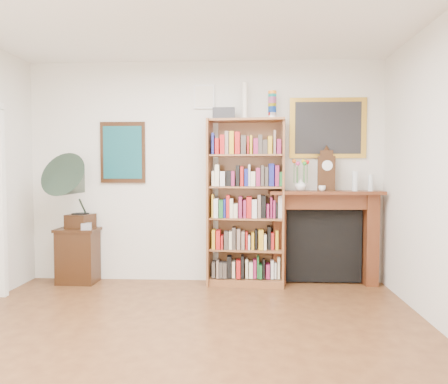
{
  "coord_description": "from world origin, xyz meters",
  "views": [
    {
      "loc": [
        0.53,
        -3.06,
        1.44
      ],
      "look_at": [
        0.3,
        1.6,
        1.19
      ],
      "focal_mm": 35.0,
      "sensor_mm": 36.0,
      "label": 1
    }
  ],
  "objects_px": {
    "side_cabinet": "(78,256)",
    "fireplace": "(324,229)",
    "bottle_right": "(371,183)",
    "cd_stack": "(86,226)",
    "mantel_clock": "(326,171)",
    "teacup": "(322,188)",
    "bottle_left": "(355,181)",
    "gramophone": "(75,187)",
    "bookshelf": "(246,193)",
    "flower_vase": "(300,185)"
  },
  "relations": [
    {
      "from": "fireplace",
      "to": "mantel_clock",
      "type": "relative_size",
      "value": 2.83
    },
    {
      "from": "fireplace",
      "to": "bottle_left",
      "type": "xyz_separation_m",
      "value": [
        0.35,
        -0.09,
        0.6
      ]
    },
    {
      "from": "flower_vase",
      "to": "side_cabinet",
      "type": "bearing_deg",
      "value": -179.39
    },
    {
      "from": "mantel_clock",
      "to": "teacup",
      "type": "distance_m",
      "value": 0.23
    },
    {
      "from": "teacup",
      "to": "bottle_left",
      "type": "height_order",
      "value": "bottle_left"
    },
    {
      "from": "fireplace",
      "to": "cd_stack",
      "type": "relative_size",
      "value": 11.66
    },
    {
      "from": "fireplace",
      "to": "teacup",
      "type": "xyz_separation_m",
      "value": [
        -0.05,
        -0.11,
        0.51
      ]
    },
    {
      "from": "teacup",
      "to": "bottle_right",
      "type": "height_order",
      "value": "bottle_right"
    },
    {
      "from": "cd_stack",
      "to": "bottle_left",
      "type": "distance_m",
      "value": 3.33
    },
    {
      "from": "fireplace",
      "to": "flower_vase",
      "type": "xyz_separation_m",
      "value": [
        -0.31,
        -0.07,
        0.56
      ]
    },
    {
      "from": "side_cabinet",
      "to": "gramophone",
      "type": "height_order",
      "value": "gramophone"
    },
    {
      "from": "side_cabinet",
      "to": "bottle_right",
      "type": "relative_size",
      "value": 3.46
    },
    {
      "from": "side_cabinet",
      "to": "cd_stack",
      "type": "relative_size",
      "value": 5.77
    },
    {
      "from": "bookshelf",
      "to": "cd_stack",
      "type": "bearing_deg",
      "value": -170.6
    },
    {
      "from": "gramophone",
      "to": "cd_stack",
      "type": "height_order",
      "value": "gramophone"
    },
    {
      "from": "side_cabinet",
      "to": "bottle_right",
      "type": "bearing_deg",
      "value": 1.82
    },
    {
      "from": "flower_vase",
      "to": "bottle_left",
      "type": "distance_m",
      "value": 0.66
    },
    {
      "from": "fireplace",
      "to": "bottle_left",
      "type": "distance_m",
      "value": 0.7
    },
    {
      "from": "gramophone",
      "to": "bottle_right",
      "type": "distance_m",
      "value": 3.62
    },
    {
      "from": "side_cabinet",
      "to": "bottle_right",
      "type": "height_order",
      "value": "bottle_right"
    },
    {
      "from": "bookshelf",
      "to": "side_cabinet",
      "type": "xyz_separation_m",
      "value": [
        -2.12,
        -0.02,
        -0.8
      ]
    },
    {
      "from": "mantel_clock",
      "to": "flower_vase",
      "type": "xyz_separation_m",
      "value": [
        -0.32,
        -0.04,
        -0.16
      ]
    },
    {
      "from": "mantel_clock",
      "to": "bottle_left",
      "type": "height_order",
      "value": "mantel_clock"
    },
    {
      "from": "gramophone",
      "to": "mantel_clock",
      "type": "relative_size",
      "value": 1.9
    },
    {
      "from": "side_cabinet",
      "to": "teacup",
      "type": "xyz_separation_m",
      "value": [
        3.04,
        -0.01,
        0.86
      ]
    },
    {
      "from": "teacup",
      "to": "bottle_left",
      "type": "xyz_separation_m",
      "value": [
        0.4,
        0.02,
        0.09
      ]
    },
    {
      "from": "side_cabinet",
      "to": "gramophone",
      "type": "distance_m",
      "value": 0.88
    },
    {
      "from": "bookshelf",
      "to": "flower_vase",
      "type": "height_order",
      "value": "bookshelf"
    },
    {
      "from": "side_cabinet",
      "to": "fireplace",
      "type": "relative_size",
      "value": 0.49
    },
    {
      "from": "mantel_clock",
      "to": "bottle_left",
      "type": "distance_m",
      "value": 0.36
    },
    {
      "from": "bookshelf",
      "to": "gramophone",
      "type": "height_order",
      "value": "bookshelf"
    },
    {
      "from": "side_cabinet",
      "to": "gramophone",
      "type": "relative_size",
      "value": 0.74
    },
    {
      "from": "side_cabinet",
      "to": "teacup",
      "type": "bearing_deg",
      "value": 0.97
    },
    {
      "from": "bookshelf",
      "to": "bottle_right",
      "type": "xyz_separation_m",
      "value": [
        1.51,
        0.03,
        0.13
      ]
    },
    {
      "from": "mantel_clock",
      "to": "bottle_right",
      "type": "bearing_deg",
      "value": 7.08
    },
    {
      "from": "fireplace",
      "to": "gramophone",
      "type": "distance_m",
      "value": 3.12
    },
    {
      "from": "fireplace",
      "to": "side_cabinet",
      "type": "bearing_deg",
      "value": 179.52
    },
    {
      "from": "fireplace",
      "to": "bottle_left",
      "type": "bearing_deg",
      "value": -16.48
    },
    {
      "from": "cd_stack",
      "to": "bottle_right",
      "type": "xyz_separation_m",
      "value": [
        3.48,
        0.16,
        0.54
      ]
    },
    {
      "from": "flower_vase",
      "to": "bottle_right",
      "type": "relative_size",
      "value": 0.75
    },
    {
      "from": "mantel_clock",
      "to": "gramophone",
      "type": "bearing_deg",
      "value": -166.59
    },
    {
      "from": "bookshelf",
      "to": "mantel_clock",
      "type": "bearing_deg",
      "value": 8.87
    },
    {
      "from": "mantel_clock",
      "to": "teacup",
      "type": "xyz_separation_m",
      "value": [
        -0.06,
        -0.08,
        -0.2
      ]
    },
    {
      "from": "flower_vase",
      "to": "teacup",
      "type": "relative_size",
      "value": 1.75
    },
    {
      "from": "cd_stack",
      "to": "mantel_clock",
      "type": "height_order",
      "value": "mantel_clock"
    },
    {
      "from": "teacup",
      "to": "bottle_right",
      "type": "xyz_separation_m",
      "value": [
        0.59,
        0.05,
        0.07
      ]
    },
    {
      "from": "side_cabinet",
      "to": "mantel_clock",
      "type": "xyz_separation_m",
      "value": [
        3.11,
        0.07,
        1.06
      ]
    },
    {
      "from": "fireplace",
      "to": "teacup",
      "type": "bearing_deg",
      "value": -117.49
    },
    {
      "from": "gramophone",
      "to": "bottle_right",
      "type": "xyz_separation_m",
      "value": [
        3.61,
        0.17,
        0.05
      ]
    },
    {
      "from": "mantel_clock",
      "to": "bottle_right",
      "type": "xyz_separation_m",
      "value": [
        0.53,
        -0.02,
        -0.14
      ]
    }
  ]
}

